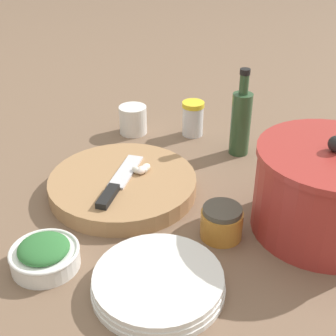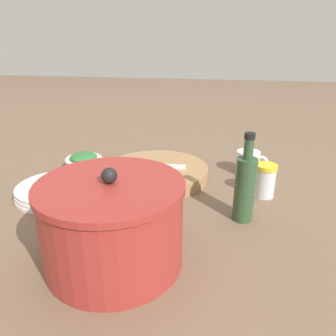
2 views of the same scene
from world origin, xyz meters
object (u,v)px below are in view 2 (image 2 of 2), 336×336
object	(u,v)px
garlic_cloves	(165,169)
plate_stack	(56,190)
cutting_board	(157,172)
stock_pot	(113,223)
herb_bowl	(84,161)
coffee_mug	(248,163)
spice_jar	(265,180)
honey_jar	(105,202)
oil_bottle	(245,187)
chef_knife	(147,165)

from	to	relation	value
garlic_cloves	plate_stack	xyz separation A→B (m)	(0.27, 0.13, -0.03)
cutting_board	stock_pot	size ratio (longest dim) A/B	1.16
herb_bowl	coffee_mug	bearing A→B (deg)	-175.44
plate_stack	cutting_board	bearing A→B (deg)	-146.87
spice_jar	honey_jar	bearing A→B (deg)	21.99
cutting_board	oil_bottle	xyz separation A→B (m)	(-0.24, 0.20, 0.07)
chef_knife	stock_pot	world-z (taller)	stock_pot
garlic_cloves	oil_bottle	size ratio (longest dim) A/B	0.19
plate_stack	honey_jar	world-z (taller)	honey_jar
oil_bottle	chef_knife	bearing A→B (deg)	-36.15
herb_bowl	spice_jar	size ratio (longest dim) A/B	1.31
garlic_cloves	oil_bottle	bearing A→B (deg)	141.68
spice_jar	stock_pot	distance (m)	0.45
cutting_board	honey_jar	world-z (taller)	honey_jar
cutting_board	honey_jar	bearing A→B (deg)	70.29
spice_jar	coffee_mug	world-z (taller)	spice_jar
chef_knife	herb_bowl	distance (m)	0.22
cutting_board	coffee_mug	world-z (taller)	coffee_mug
coffee_mug	plate_stack	bearing A→B (deg)	24.88
oil_bottle	herb_bowl	bearing A→B (deg)	-25.97
garlic_cloves	oil_bottle	distance (m)	0.27
garlic_cloves	plate_stack	world-z (taller)	garlic_cloves
coffee_mug	honey_jar	distance (m)	0.47
cutting_board	garlic_cloves	bearing A→B (deg)	133.51
cutting_board	herb_bowl	bearing A→B (deg)	-8.92
oil_bottle	stock_pot	xyz separation A→B (m)	(0.25, 0.20, -0.00)
herb_bowl	chef_knife	bearing A→B (deg)	169.55
chef_knife	plate_stack	world-z (taller)	chef_knife
spice_jar	coffee_mug	bearing A→B (deg)	-77.54
garlic_cloves	oil_bottle	xyz separation A→B (m)	(-0.21, 0.17, 0.04)
garlic_cloves	stock_pot	bearing A→B (deg)	84.96
cutting_board	spice_jar	distance (m)	0.31
honey_jar	cutting_board	bearing A→B (deg)	-109.71
herb_bowl	oil_bottle	distance (m)	0.55
spice_jar	oil_bottle	bearing A→B (deg)	64.76
cutting_board	herb_bowl	xyz separation A→B (m)	(0.25, -0.04, 0.01)
cutting_board	garlic_cloves	distance (m)	0.05
plate_stack	spice_jar	bearing A→B (deg)	-170.78
garlic_cloves	spice_jar	distance (m)	0.28
herb_bowl	honey_jar	xyz separation A→B (m)	(-0.17, 0.26, 0.01)
cutting_board	herb_bowl	distance (m)	0.25
chef_knife	garlic_cloves	size ratio (longest dim) A/B	5.20
herb_bowl	spice_jar	world-z (taller)	spice_jar
garlic_cloves	coffee_mug	xyz separation A→B (m)	(-0.24, -0.11, -0.01)
spice_jar	oil_bottle	size ratio (longest dim) A/B	0.43
spice_jar	stock_pot	size ratio (longest dim) A/B	0.34
herb_bowl	plate_stack	size ratio (longest dim) A/B	0.55
honey_jar	plate_stack	bearing A→B (deg)	-22.39
oil_bottle	garlic_cloves	bearing A→B (deg)	-38.32
chef_knife	garlic_cloves	xyz separation A→B (m)	(-0.06, 0.03, 0.00)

